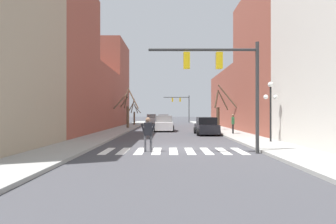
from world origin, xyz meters
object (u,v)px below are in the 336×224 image
car_parked_left_mid (153,119)px  street_tree_left_far (221,111)px  traffic_signal_near (227,73)px  street_lamp_right_corner (272,99)px  car_driving_toward_lane (207,126)px  street_tree_right_mid (128,109)px  street_tree_right_near (135,113)px  pedestrian_crossing_street (149,131)px  traffic_signal_far (183,103)px  car_parked_right_near (165,124)px  car_parked_left_far (164,120)px  pedestrian_on_right_sidewalk (234,122)px

car_parked_left_mid → street_tree_left_far: size_ratio=0.85×
traffic_signal_near → street_lamp_right_corner: (3.95, 4.18, -1.10)m
car_driving_toward_lane → street_tree_left_far: (2.37, 5.56, 1.56)m
car_driving_toward_lane → street_tree_right_mid: street_tree_right_mid is taller
car_driving_toward_lane → street_tree_right_mid: 12.90m
car_driving_toward_lane → street_tree_right_near: size_ratio=1.01×
pedestrian_crossing_street → street_tree_right_mid: size_ratio=0.35×
street_tree_left_far → street_tree_right_near: bearing=134.0°
traffic_signal_near → street_tree_right_mid: 22.23m
street_tree_right_near → street_tree_left_far: bearing=-46.0°
street_lamp_right_corner → car_driving_toward_lane: bearing=114.0°
street_tree_right_mid → traffic_signal_far: bearing=70.1°
car_parked_right_near → pedestrian_crossing_street: (-0.64, -15.86, 0.27)m
traffic_signal_far → street_lamp_right_corner: size_ratio=1.45×
pedestrian_crossing_street → street_tree_right_near: size_ratio=0.44×
car_parked_left_far → car_parked_right_near: (0.35, -14.68, -0.02)m
car_driving_toward_lane → car_parked_right_near: size_ratio=0.91×
pedestrian_crossing_street → street_tree_right_near: bearing=93.6°
pedestrian_crossing_street → street_tree_right_mid: (-4.25, 20.00, 1.50)m
car_parked_left_mid → car_driving_toward_lane: bearing=-164.7°
traffic_signal_far → street_lamp_right_corner: traffic_signal_far is taller
pedestrian_crossing_street → street_tree_right_near: street_tree_right_near is taller
traffic_signal_near → car_parked_left_mid: bearing=99.5°
car_driving_toward_lane → pedestrian_crossing_street: (-4.71, -10.89, 0.31)m
car_parked_right_near → pedestrian_on_right_sidewalk: 8.49m
traffic_signal_near → street_tree_left_far: 17.39m
traffic_signal_far → car_parked_left_far: bearing=-106.9°
traffic_signal_far → pedestrian_crossing_street: size_ratio=3.18×
car_parked_left_mid → street_tree_right_near: (-2.44, -7.09, 1.20)m
traffic_signal_far → car_parked_left_far: traffic_signal_far is taller
traffic_signal_far → street_tree_left_far: 26.60m
car_parked_left_far → street_tree_right_near: (-4.77, -2.11, 1.21)m
car_parked_right_near → pedestrian_crossing_street: bearing=-2.3°
pedestrian_crossing_street → car_driving_toward_lane: bearing=61.3°
street_lamp_right_corner → car_parked_left_far: (-7.66, 26.92, -2.17)m
traffic_signal_near → car_driving_toward_lane: bearing=86.5°
car_driving_toward_lane → pedestrian_crossing_street: 11.87m
traffic_signal_near → pedestrian_on_right_sidewalk: 11.74m
pedestrian_crossing_street → street_tree_left_far: bearing=61.4°
car_driving_toward_lane → street_tree_left_far: bearing=-23.1°
car_parked_right_near → street_tree_right_near: street_tree_right_near is taller
traffic_signal_near → pedestrian_crossing_street: (-4.01, 0.58, -3.01)m
traffic_signal_far → car_driving_toward_lane: 32.11m
street_tree_right_near → street_tree_right_mid: (0.24, -8.42, 0.54)m
pedestrian_on_right_sidewalk → street_tree_right_mid: bearing=-121.3°
traffic_signal_far → car_parked_left_mid: size_ratio=1.30×
street_tree_right_mid → pedestrian_on_right_sidewalk: bearing=-40.3°
car_parked_right_near → traffic_signal_far: bearing=172.8°
street_lamp_right_corner → pedestrian_on_right_sidewalk: (-0.84, 6.77, -1.77)m
pedestrian_on_right_sidewalk → pedestrian_crossing_street: 12.58m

